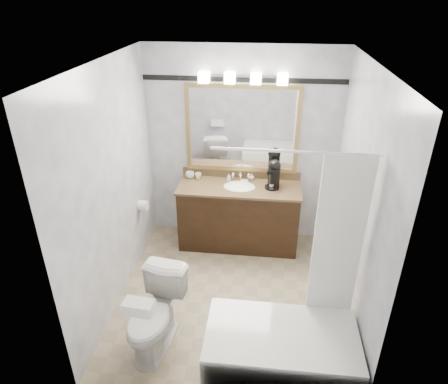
# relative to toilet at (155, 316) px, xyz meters

# --- Properties ---
(room) EXTENTS (2.42, 2.62, 2.52)m
(room) POSITION_rel_toilet_xyz_m (0.62, 0.78, 0.87)
(room) COLOR tan
(room) RESTS_ON ground
(vanity) EXTENTS (1.53, 0.58, 0.97)m
(vanity) POSITION_rel_toilet_xyz_m (0.62, 1.79, 0.06)
(vanity) COLOR black
(vanity) RESTS_ON ground
(mirror) EXTENTS (1.40, 0.04, 1.10)m
(mirror) POSITION_rel_toilet_xyz_m (0.62, 2.06, 1.12)
(mirror) COLOR #A38749
(mirror) RESTS_ON room
(vanity_light_bar) EXTENTS (1.02, 0.14, 0.12)m
(vanity_light_bar) POSITION_rel_toilet_xyz_m (0.62, 2.00, 1.76)
(vanity_light_bar) COLOR silver
(vanity_light_bar) RESTS_ON room
(accent_stripe) EXTENTS (2.40, 0.01, 0.06)m
(accent_stripe) POSITION_rel_toilet_xyz_m (0.62, 2.07, 1.72)
(accent_stripe) COLOR black
(accent_stripe) RESTS_ON room
(bathtub) EXTENTS (1.30, 0.75, 1.96)m
(bathtub) POSITION_rel_toilet_xyz_m (1.18, -0.12, -0.10)
(bathtub) COLOR white
(bathtub) RESTS_ON ground
(tp_roll) EXTENTS (0.11, 0.12, 0.12)m
(tp_roll) POSITION_rel_toilet_xyz_m (-0.52, 1.44, 0.32)
(tp_roll) COLOR white
(tp_roll) RESTS_ON room
(toilet) EXTENTS (0.54, 0.80, 0.76)m
(toilet) POSITION_rel_toilet_xyz_m (0.00, 0.00, 0.00)
(toilet) COLOR white
(toilet) RESTS_ON ground
(tissue_box) EXTENTS (0.26, 0.16, 0.10)m
(tissue_box) POSITION_rel_toilet_xyz_m (0.00, -0.34, 0.43)
(tissue_box) COLOR white
(tissue_box) RESTS_ON toilet
(coffee_maker) EXTENTS (0.19, 0.23, 0.35)m
(coffee_maker) POSITION_rel_toilet_xyz_m (1.04, 1.84, 0.65)
(coffee_maker) COLOR black
(coffee_maker) RESTS_ON vanity
(cup_left) EXTENTS (0.12, 0.12, 0.08)m
(cup_left) POSITION_rel_toilet_xyz_m (-0.03, 1.96, 0.51)
(cup_left) COLOR white
(cup_left) RESTS_ON vanity
(cup_right) EXTENTS (0.09, 0.09, 0.08)m
(cup_right) POSITION_rel_toilet_xyz_m (0.08, 1.95, 0.51)
(cup_right) COLOR white
(cup_right) RESTS_ON vanity
(soap_bottle_a) EXTENTS (0.05, 0.05, 0.09)m
(soap_bottle_a) POSITION_rel_toilet_xyz_m (0.48, 1.94, 0.52)
(soap_bottle_a) COLOR white
(soap_bottle_a) RESTS_ON vanity
(soap_bottle_b) EXTENTS (0.08, 0.08, 0.08)m
(soap_bottle_b) POSITION_rel_toilet_xyz_m (0.76, 2.00, 0.51)
(soap_bottle_b) COLOR white
(soap_bottle_b) RESTS_ON vanity
(soap_bar) EXTENTS (0.09, 0.06, 0.03)m
(soap_bar) POSITION_rel_toilet_xyz_m (0.67, 1.91, 0.49)
(soap_bar) COLOR beige
(soap_bar) RESTS_ON vanity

